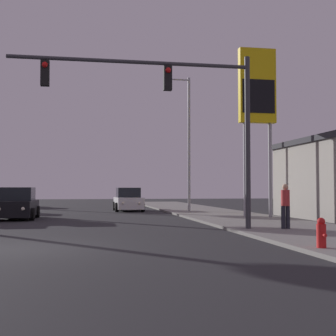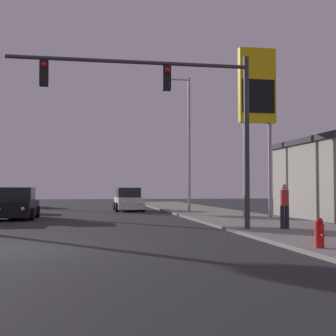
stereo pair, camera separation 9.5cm
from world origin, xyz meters
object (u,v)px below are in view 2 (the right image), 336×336
object	(u,v)px
car_silver	(14,198)
gas_station_sign	(257,95)
car_black	(17,205)
street_lamp	(187,137)
pedestrian_on_sidewalk	(285,204)
traffic_light_mast	(178,102)
car_white	(128,200)
fire_hydrant	(319,233)

from	to	relation	value
car_silver	gas_station_sign	size ratio (longest dim) A/B	0.48
car_silver	car_black	bearing A→B (deg)	98.80
street_lamp	pedestrian_on_sidewalk	xyz separation A→B (m)	(0.65, -14.18, -4.08)
traffic_light_mast	street_lamp	distance (m)	14.28
car_silver	car_white	distance (m)	13.22
street_lamp	car_silver	bearing A→B (deg)	135.92
fire_hydrant	pedestrian_on_sidewalk	bearing A→B (deg)	74.83
car_white	street_lamp	bearing A→B (deg)	137.78
car_silver	fire_hydrant	distance (m)	34.43
car_black	street_lamp	xyz separation A→B (m)	(10.27, 4.80, 4.36)
pedestrian_on_sidewalk	fire_hydrant	bearing A→B (deg)	-105.17
car_silver	fire_hydrant	size ratio (longest dim) A/B	5.67
car_white	pedestrian_on_sidewalk	distance (m)	17.93
car_silver	traffic_light_mast	bearing A→B (deg)	109.96
car_white	gas_station_sign	size ratio (longest dim) A/B	0.48
car_black	pedestrian_on_sidewalk	bearing A→B (deg)	139.98
car_white	fire_hydrant	distance (m)	23.02
car_black	car_white	world-z (taller)	same
car_silver	street_lamp	bearing A→B (deg)	135.83
street_lamp	gas_station_sign	world-z (taller)	same
car_black	car_white	distance (m)	10.39
street_lamp	fire_hydrant	size ratio (longest dim) A/B	11.84
car_white	gas_station_sign	world-z (taller)	gas_station_sign
car_silver	car_white	xyz separation A→B (m)	(9.33, -9.37, 0.00)
fire_hydrant	pedestrian_on_sidewalk	world-z (taller)	pedestrian_on_sidewalk
car_black	car_white	bearing A→B (deg)	-128.85
car_white	gas_station_sign	xyz separation A→B (m)	(5.97, -10.28, 5.86)
car_black	pedestrian_on_sidewalk	xyz separation A→B (m)	(10.92, -9.38, 0.27)
car_silver	traffic_light_mast	xyz separation A→B (m)	(9.66, -26.46, 4.04)
traffic_light_mast	pedestrian_on_sidewalk	xyz separation A→B (m)	(3.98, -0.30, -3.77)
car_white	traffic_light_mast	xyz separation A→B (m)	(0.34, -17.10, 4.04)
car_white	pedestrian_on_sidewalk	bearing A→B (deg)	102.95
car_silver	gas_station_sign	bearing A→B (deg)	127.80
fire_hydrant	traffic_light_mast	bearing A→B (deg)	113.55
street_lamp	gas_station_sign	size ratio (longest dim) A/B	1.00
car_silver	car_white	bearing A→B (deg)	134.78
traffic_light_mast	pedestrian_on_sidewalk	bearing A→B (deg)	-4.35
car_black	gas_station_sign	xyz separation A→B (m)	(12.57, -2.27, 5.86)
gas_station_sign	fire_hydrant	size ratio (longest dim) A/B	11.84
gas_station_sign	car_silver	bearing A→B (deg)	127.89
car_white	traffic_light_mast	bearing A→B (deg)	90.14
car_white	pedestrian_on_sidewalk	xyz separation A→B (m)	(4.32, -17.40, 0.27)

